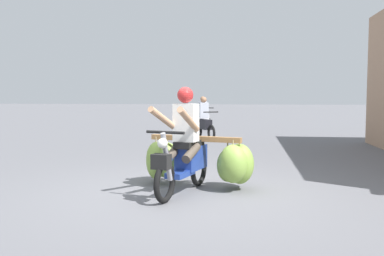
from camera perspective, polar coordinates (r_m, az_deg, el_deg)
ground_plane at (r=6.48m, az=-0.85°, el=-8.60°), size 120.00×120.00×0.00m
motorbike_main_loaded at (r=6.67m, az=0.68°, el=-3.95°), size 1.88×1.89×1.58m
motorbike_distant_ahead_left at (r=14.09m, az=1.59°, el=0.79°), size 0.88×1.46×1.40m
motorbike_distant_ahead_right at (r=17.34m, az=1.47°, el=1.47°), size 0.64×1.58×1.40m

